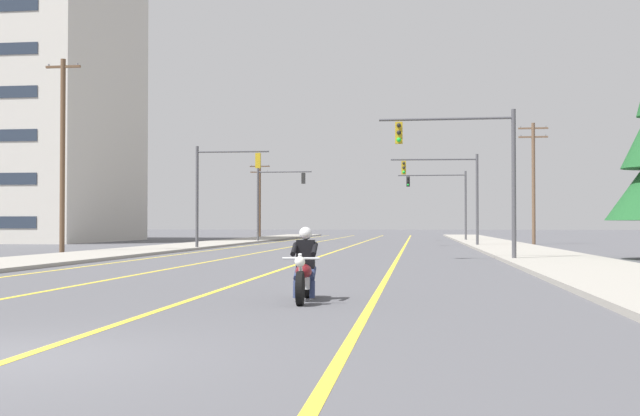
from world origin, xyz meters
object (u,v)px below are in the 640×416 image
traffic_signal_far_right (445,194)px  traffic_signal_mid_left (273,193)px  motorcycle_with_rider (304,271)px  traffic_signal_mid_right (451,185)px  utility_pole_left_near (63,152)px  traffic_signal_near_right (473,160)px  utility_pole_right_far (533,179)px  utility_pole_left_far (260,197)px  traffic_signal_near_left (218,181)px

traffic_signal_far_right → traffic_signal_mid_left: bearing=-157.4°
motorcycle_with_rider → traffic_signal_mid_right: traffic_signal_mid_right is taller
traffic_signal_mid_left → utility_pole_left_near: utility_pole_left_near is taller
traffic_signal_near_right → traffic_signal_far_right: (0.18, 37.25, 0.03)m
motorcycle_with_rider → utility_pole_right_far: bearing=76.3°
traffic_signal_mid_right → utility_pole_right_far: utility_pole_right_far is taller
utility_pole_left_far → traffic_signal_mid_right: bearing=-59.1°
traffic_signal_far_right → traffic_signal_mid_right: bearing=-90.7°
traffic_signal_mid_left → traffic_signal_far_right: 15.54m
traffic_signal_far_right → utility_pole_left_near: 37.60m
utility_pole_left_far → utility_pole_left_near: bearing=-90.7°
traffic_signal_near_right → traffic_signal_near_left: bearing=137.2°
traffic_signal_mid_left → utility_pole_left_far: bearing=104.4°
motorcycle_with_rider → traffic_signal_near_left: traffic_signal_near_left is taller
traffic_signal_far_right → utility_pole_right_far: size_ratio=0.68×
motorcycle_with_rider → traffic_signal_near_left: size_ratio=0.35×
traffic_signal_near_right → utility_pole_left_far: (-19.88, 53.59, 0.43)m
traffic_signal_far_right → utility_pole_left_near: (-20.69, -31.38, 1.06)m
traffic_signal_near_right → utility_pole_left_near: 21.36m
traffic_signal_near_right → traffic_signal_mid_right: (-0.01, 20.36, 0.02)m
traffic_signal_near_left → utility_pole_right_far: bearing=34.3°
traffic_signal_near_left → traffic_signal_near_right: bearing=-42.8°
traffic_signal_mid_right → traffic_signal_mid_left: bearing=142.4°
utility_pole_left_near → traffic_signal_far_right: bearing=56.6°
traffic_signal_mid_left → traffic_signal_far_right: bearing=22.6°
traffic_signal_far_right → utility_pole_left_near: size_ratio=0.62×
traffic_signal_far_right → utility_pole_right_far: (6.14, -10.17, 0.73)m
traffic_signal_near_left → motorcycle_with_rider: bearing=-72.3°
utility_pole_left_near → utility_pole_right_far: 34.19m
motorcycle_with_rider → traffic_signal_mid_left: traffic_signal_mid_left is taller
motorcycle_with_rider → traffic_signal_far_right: 54.75m
utility_pole_left_near → traffic_signal_near_right: bearing=-16.0°
traffic_signal_near_right → utility_pole_left_near: bearing=164.0°
traffic_signal_mid_right → traffic_signal_mid_left: (-14.15, 10.92, -0.07)m
utility_pole_right_far → utility_pole_left_near: bearing=-141.7°
traffic_signal_near_right → utility_pole_left_far: bearing=110.4°
traffic_signal_near_left → utility_pole_left_near: size_ratio=0.62×
traffic_signal_mid_left → traffic_signal_near_right: bearing=-65.6°
traffic_signal_near_left → utility_pole_left_far: 40.89m
utility_pole_right_far → motorcycle_with_rider: bearing=-103.7°
traffic_signal_near_right → motorcycle_with_rider: bearing=-104.7°
traffic_signal_mid_left → traffic_signal_far_right: same height
traffic_signal_mid_left → utility_pole_left_far: (-5.72, 22.31, 0.49)m
traffic_signal_far_right → utility_pole_left_far: bearing=140.9°
motorcycle_with_rider → traffic_signal_mid_right: (4.48, 37.54, 3.57)m
traffic_signal_mid_left → utility_pole_left_near: bearing=-104.0°
motorcycle_with_rider → utility_pole_left_near: (-16.01, 23.05, 4.64)m
traffic_signal_mid_right → traffic_signal_far_right: size_ratio=1.00×
traffic_signal_far_right → utility_pole_left_near: bearing=-123.4°
motorcycle_with_rider → utility_pole_left_near: 28.45m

